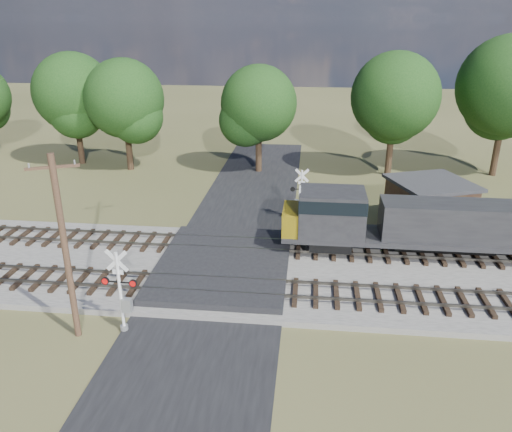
# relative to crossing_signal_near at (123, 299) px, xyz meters

# --- Properties ---
(ground) EXTENTS (160.00, 160.00, 0.00)m
(ground) POSITION_rel_crossing_signal_near_xyz_m (3.32, 5.55, -1.65)
(ground) COLOR #454625
(ground) RESTS_ON ground
(ballast_bed) EXTENTS (140.00, 10.00, 0.30)m
(ballast_bed) POSITION_rel_crossing_signal_near_xyz_m (13.32, 6.05, -1.50)
(ballast_bed) COLOR gray
(ballast_bed) RESTS_ON ground
(road) EXTENTS (7.00, 60.00, 0.08)m
(road) POSITION_rel_crossing_signal_near_xyz_m (3.32, 5.55, -1.61)
(road) COLOR black
(road) RESTS_ON ground
(crossing_panel) EXTENTS (7.00, 9.00, 0.62)m
(crossing_panel) POSITION_rel_crossing_signal_near_xyz_m (3.32, 6.05, -1.34)
(crossing_panel) COLOR #262628
(crossing_panel) RESTS_ON ground
(track_near) EXTENTS (140.00, 2.60, 0.33)m
(track_near) POSITION_rel_crossing_signal_near_xyz_m (6.44, 3.55, -1.24)
(track_near) COLOR black
(track_near) RESTS_ON ballast_bed
(track_far) EXTENTS (140.00, 2.60, 0.33)m
(track_far) POSITION_rel_crossing_signal_near_xyz_m (6.44, 8.55, -1.24)
(track_far) COLOR black
(track_far) RESTS_ON ballast_bed
(crossing_signal_near) EXTENTS (1.60, 0.35, 3.97)m
(crossing_signal_near) POSITION_rel_crossing_signal_near_xyz_m (0.00, 0.00, 0.00)
(crossing_signal_near) COLOR silver
(crossing_signal_near) RESTS_ON ground
(crossing_signal_far) EXTENTS (1.50, 0.33, 3.73)m
(crossing_signal_far) POSITION_rel_crossing_signal_near_xyz_m (7.23, 13.72, -0.10)
(crossing_signal_far) COLOR silver
(crossing_signal_far) RESTS_ON ground
(utility_pole) EXTENTS (1.87, 0.90, 8.14)m
(utility_pole) POSITION_rel_crossing_signal_near_xyz_m (-1.98, -0.51, 2.66)
(utility_pole) COLOR #3E2B1C
(utility_pole) RESTS_ON ground
(equipment_shed) EXTENTS (6.03, 6.03, 3.19)m
(equipment_shed) POSITION_rel_crossing_signal_near_xyz_m (15.62, 13.60, -0.04)
(equipment_shed) COLOR #4C2920
(equipment_shed) RESTS_ON ground
(treeline) EXTENTS (77.30, 9.97, 11.83)m
(treeline) POSITION_rel_crossing_signal_near_xyz_m (9.83, 25.89, 4.90)
(treeline) COLOR black
(treeline) RESTS_ON ground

